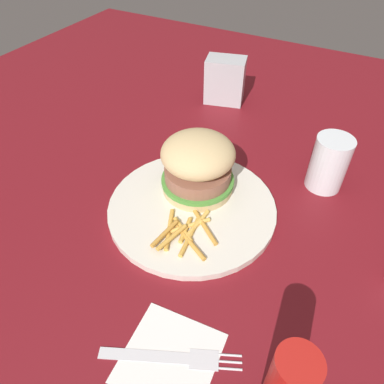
{
  "coord_description": "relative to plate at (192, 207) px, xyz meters",
  "views": [
    {
      "loc": [
        -0.39,
        -0.21,
        0.44
      ],
      "look_at": [
        -0.01,
        -0.01,
        0.04
      ],
      "focal_mm": 33.63,
      "sensor_mm": 36.0,
      "label": 1
    }
  ],
  "objects": [
    {
      "name": "drink_glass",
      "position": [
        0.17,
        -0.18,
        0.04
      ],
      "size": [
        0.06,
        0.06,
        0.1
      ],
      "color": "silver",
      "rests_on": "ground_plane"
    },
    {
      "name": "ground_plane",
      "position": [
        0.01,
        0.01,
        -0.01
      ],
      "size": [
        1.6,
        1.6,
        0.0
      ],
      "primitive_type": "plane",
      "color": "maroon"
    },
    {
      "name": "fork",
      "position": [
        -0.23,
        -0.1,
        -0.0
      ],
      "size": [
        0.09,
        0.16,
        0.0
      ],
      "color": "silver",
      "rests_on": "napkin"
    },
    {
      "name": "plate",
      "position": [
        0.0,
        0.0,
        0.0
      ],
      "size": [
        0.28,
        0.28,
        0.01
      ],
      "primitive_type": "cylinder",
      "color": "silver",
      "rests_on": "ground_plane"
    },
    {
      "name": "napkin",
      "position": [
        -0.23,
        -0.09,
        -0.01
      ],
      "size": [
        0.12,
        0.12,
        0.0
      ],
      "primitive_type": "cube",
      "rotation": [
        0.0,
        0.0,
        0.08
      ],
      "color": "white",
      "rests_on": "ground_plane"
    },
    {
      "name": "fries_pile",
      "position": [
        -0.06,
        -0.02,
        0.01
      ],
      "size": [
        0.11,
        0.1,
        0.01
      ],
      "color": "gold",
      "rests_on": "plate"
    },
    {
      "name": "napkin_dispenser",
      "position": [
        0.37,
        0.11,
        0.05
      ],
      "size": [
        0.08,
        0.1,
        0.1
      ],
      "primitive_type": "cube",
      "rotation": [
        0.0,
        0.0,
        4.98
      ],
      "color": "#B7BABF",
      "rests_on": "ground_plane"
    },
    {
      "name": "sandwich",
      "position": [
        0.04,
        0.01,
        0.06
      ],
      "size": [
        0.13,
        0.13,
        0.1
      ],
      "color": "tan",
      "rests_on": "plate"
    }
  ]
}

